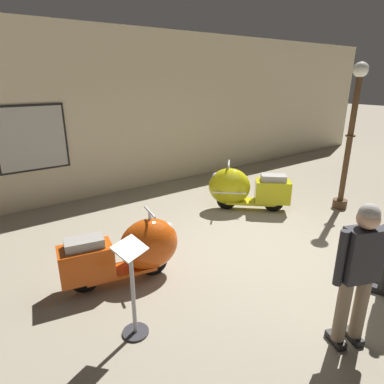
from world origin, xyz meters
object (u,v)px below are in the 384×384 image
Objects in this scene: scooter_0 at (131,251)px; info_stanchion at (133,298)px; visitor_0 at (359,268)px; lamppost at (351,134)px; scooter_1 at (242,189)px.

info_stanchion is at bearing -103.83° from scooter_0.
visitor_0 is at bearing -50.67° from scooter_0.
scooter_0 is 2.66m from visitor_0.
lamppost is 2.65× the size of info_stanchion.
info_stanchion is at bearing 73.02° from visitor_0.
scooter_1 reaches higher than scooter_0.
scooter_1 is 0.97× the size of visitor_0.
scooter_0 is 3.07m from scooter_1.
info_stanchion is at bearing 72.30° from scooter_1.
lamppost reaches higher than info_stanchion.
lamppost reaches higher than scooter_0.
visitor_0 is at bearing 105.89° from scooter_1.
scooter_1 is 1.38× the size of info_stanchion.
scooter_1 is 3.68m from visitor_0.
scooter_0 is at bearing 50.91° from visitor_0.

